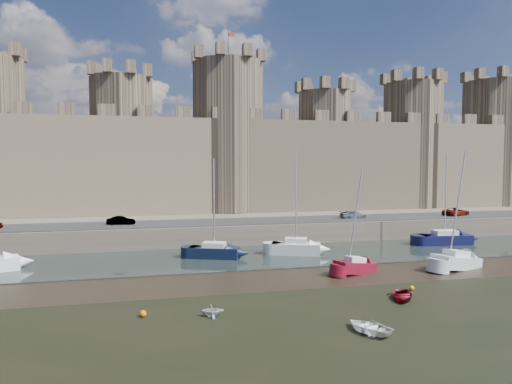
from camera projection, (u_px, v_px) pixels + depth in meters
ground at (343, 345)px, 24.93m from camera, size 160.00×160.00×0.00m
water_channel at (249, 257)px, 48.24m from camera, size 160.00×12.00×0.08m
quay at (207, 211)px, 83.13m from camera, size 160.00×60.00×2.50m
road at (232, 222)px, 57.79m from camera, size 160.00×7.00×0.10m
castle at (212, 152)px, 70.67m from camera, size 108.50×11.00×29.00m
car_1 at (121, 221)px, 54.81m from camera, size 3.41×1.56×1.08m
car_2 at (353, 215)px, 61.43m from camera, size 3.73×1.63×1.07m
car_3 at (456, 212)px, 64.59m from camera, size 4.53×2.96×1.16m
sailboat_1 at (214, 251)px, 47.60m from camera, size 5.56×3.76×10.38m
sailboat_2 at (296, 247)px, 49.44m from camera, size 5.60×3.75×11.27m
sailboat_3 at (445, 238)px, 55.62m from camera, size 6.44×3.08×10.90m
sailboat_4 at (355, 265)px, 41.25m from camera, size 4.39×2.89×9.57m
sailboat_5 at (456, 261)px, 42.96m from camera, size 5.54×3.50×11.16m
dinghy_2 at (369, 327)px, 26.85m from camera, size 3.03×3.54×0.62m
dinghy_3 at (212, 310)px, 29.60m from camera, size 1.69×1.52×0.79m
dinghy_4 at (402, 296)px, 33.22m from camera, size 3.14×3.53×0.60m
buoy_1 at (143, 314)px, 29.50m from camera, size 0.44×0.44×0.44m
buoy_3 at (412, 288)px, 35.68m from camera, size 0.38×0.38×0.38m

